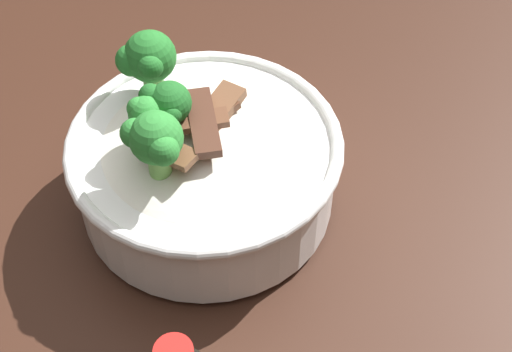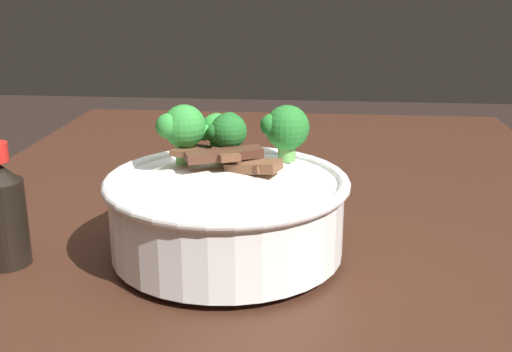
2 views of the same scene
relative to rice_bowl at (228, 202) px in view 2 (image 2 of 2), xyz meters
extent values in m
cube|color=#381E14|center=(0.04, -0.03, -0.09)|extent=(1.35, 0.84, 0.05)
cube|color=#381E14|center=(0.64, -0.37, -0.49)|extent=(0.07, 0.07, 0.75)
cube|color=#381E14|center=(0.64, 0.32, -0.49)|extent=(0.07, 0.07, 0.75)
cylinder|color=white|center=(0.00, 0.00, -0.06)|extent=(0.10, 0.10, 0.01)
cylinder|color=white|center=(0.00, 0.00, -0.02)|extent=(0.23, 0.23, 0.07)
torus|color=white|center=(0.00, 0.00, 0.02)|extent=(0.24, 0.24, 0.01)
ellipsoid|color=white|center=(0.00, 0.00, 0.01)|extent=(0.20, 0.20, 0.05)
cube|color=#4C2B1E|center=(0.00, 0.00, 0.05)|extent=(0.05, 0.08, 0.01)
cube|color=brown|center=(0.00, 0.00, 0.05)|extent=(0.05, 0.03, 0.01)
cube|color=brown|center=(0.02, 0.04, 0.05)|extent=(0.05, 0.04, 0.01)
cube|color=brown|center=(0.00, -0.01, 0.03)|extent=(0.06, 0.07, 0.03)
cube|color=#4C2B1E|center=(0.01, -0.02, 0.03)|extent=(0.07, 0.07, 0.02)
cube|color=brown|center=(-0.01, -0.03, 0.04)|extent=(0.04, 0.06, 0.02)
cylinder|color=#5B9947|center=(0.06, -0.06, 0.04)|extent=(0.02, 0.02, 0.02)
sphere|color=#237028|center=(0.06, -0.06, 0.06)|extent=(0.05, 0.05, 0.05)
sphere|color=#237028|center=(0.07, -0.05, 0.06)|extent=(0.03, 0.03, 0.03)
sphere|color=#237028|center=(0.05, -0.04, 0.07)|extent=(0.02, 0.02, 0.02)
cylinder|color=#5B9947|center=(0.04, 0.02, 0.04)|extent=(0.01, 0.01, 0.03)
sphere|color=#2D8433|center=(0.04, 0.02, 0.07)|extent=(0.03, 0.03, 0.03)
sphere|color=#2D8433|center=(0.05, 0.02, 0.07)|extent=(0.02, 0.02, 0.02)
sphere|color=#2D8433|center=(0.03, 0.03, 0.06)|extent=(0.02, 0.02, 0.02)
cylinder|color=#6BA84C|center=(0.02, 0.00, 0.04)|extent=(0.02, 0.02, 0.03)
sphere|color=#1E6023|center=(0.02, 0.00, 0.07)|extent=(0.04, 0.04, 0.04)
sphere|color=#1E6023|center=(0.04, 0.00, 0.07)|extent=(0.02, 0.02, 0.02)
sphere|color=#1E6023|center=(0.02, 0.01, 0.07)|extent=(0.02, 0.02, 0.02)
cylinder|color=#6BA84C|center=(0.02, 0.05, 0.04)|extent=(0.02, 0.02, 0.03)
sphere|color=#2D8433|center=(0.02, 0.05, 0.07)|extent=(0.04, 0.04, 0.04)
sphere|color=#2D8433|center=(0.04, 0.05, 0.07)|extent=(0.02, 0.02, 0.02)
sphere|color=#2D8433|center=(0.01, 0.06, 0.07)|extent=(0.03, 0.03, 0.03)
cylinder|color=black|center=(-0.04, 0.22, -0.02)|extent=(0.05, 0.05, 0.09)
camera|label=1|loc=(-0.13, 0.43, 0.49)|focal=52.09mm
camera|label=2|loc=(-0.60, -0.09, 0.22)|focal=45.19mm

